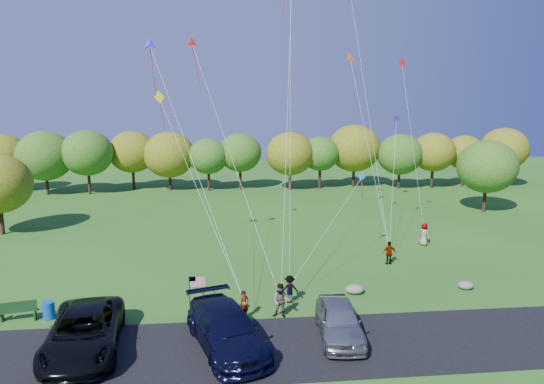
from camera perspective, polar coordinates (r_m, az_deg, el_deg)
The scene contains 16 objects.
ground at distance 27.31m, azimuth 0.90°, elevation -13.82°, with size 140.00×140.00×0.00m, color #285919.
asphalt_lane at distance 23.73m, azimuth 2.08°, elevation -17.71°, with size 44.00×6.00×0.06m, color black.
treeline at distance 61.53m, azimuth -3.61°, elevation 4.32°, with size 76.78×28.16×8.54m.
minivan_dark at distance 24.40m, azimuth -21.26°, elevation -15.09°, with size 3.12×6.77×1.88m, color black.
minivan_navy at distance 23.23m, azimuth -5.37°, elevation -15.72°, with size 2.63×6.46×1.88m, color black.
minivan_silver at distance 24.33m, azimuth 7.93°, elevation -14.74°, with size 2.01×5.01×1.71m, color gray.
flyer_a at distance 26.11m, azimuth -3.29°, elevation -13.13°, with size 0.57×0.38×1.57m, color #4C4C59.
flyer_b at distance 26.20m, azimuth 1.06°, elevation -12.68°, with size 0.91×0.71×1.87m, color #4C4C59.
flyer_c at distance 28.05m, azimuth 2.09°, elevation -11.35°, with size 1.04×0.60×1.61m, color #4C4C59.
flyer_d at distance 35.24m, azimuth 13.63°, elevation -6.98°, with size 0.98×0.41×1.66m, color #4C4C59.
flyer_e at distance 40.49m, azimuth 17.45°, elevation -4.77°, with size 0.89×0.58×1.82m, color #4C4C59.
park_bench at distance 29.14m, azimuth -27.79°, elevation -12.22°, with size 1.98×0.69×1.10m.
trash_barrel at distance 28.76m, azimuth -24.77°, elevation -12.53°, with size 0.62×0.62×0.93m, color #0B46A7.
flag_assembly at distance 26.21m, azimuth -9.14°, elevation -10.96°, with size 0.86×0.55×2.31m.
boulder_near at distance 29.86m, azimuth 9.71°, elevation -11.20°, with size 1.11×0.87×0.56m, color gray.
boulder_far at distance 32.37m, azimuth 21.84°, elevation -10.15°, with size 0.94×0.78×0.49m, color gray.
Camera 1 is at (-2.95, -24.70, 11.26)m, focal length 32.00 mm.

